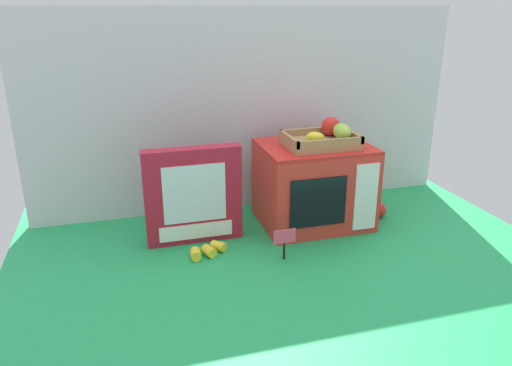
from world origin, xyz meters
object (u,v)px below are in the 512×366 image
price_sign (284,240)px  loose_toy_apple (378,210)px  food_groups_crate (325,138)px  cookie_set_box (193,196)px  toy_microwave (314,184)px  loose_toy_banana (208,250)px

price_sign → loose_toy_apple: (0.44, 0.21, -0.04)m
food_groups_crate → cookie_set_box: 0.49m
loose_toy_apple → price_sign: bearing=-155.1°
cookie_set_box → loose_toy_apple: bearing=-0.1°
toy_microwave → food_groups_crate: 0.18m
cookie_set_box → food_groups_crate: bearing=1.0°
cookie_set_box → loose_toy_apple: 0.70m
price_sign → loose_toy_banana: bearing=157.9°
price_sign → loose_toy_apple: 0.49m
toy_microwave → loose_toy_banana: toy_microwave is taller
food_groups_crate → loose_toy_apple: (0.23, -0.01, -0.29)m
cookie_set_box → loose_toy_apple: cookie_set_box is taller
toy_microwave → cookie_set_box: bearing=-176.3°
toy_microwave → cookie_set_box: size_ratio=1.16×
toy_microwave → food_groups_crate: bearing=-37.8°
toy_microwave → food_groups_crate: size_ratio=1.57×
food_groups_crate → cookie_set_box: size_ratio=0.74×
food_groups_crate → price_sign: food_groups_crate is taller
cookie_set_box → loose_toy_banana: cookie_set_box is taller
loose_toy_banana → loose_toy_apple: bearing=9.8°
food_groups_crate → loose_toy_banana: 0.55m
food_groups_crate → loose_toy_banana: (-0.44, -0.12, -0.30)m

